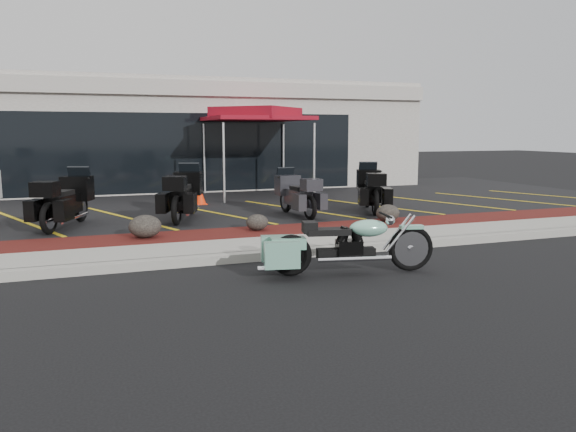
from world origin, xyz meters
name	(u,v)px	position (x,y,z in m)	size (l,w,h in m)	color
ground	(296,270)	(0.00, 0.00, 0.00)	(90.00, 90.00, 0.00)	black
curb	(278,254)	(0.00, 0.90, 0.07)	(24.00, 0.25, 0.15)	gray
sidewalk	(266,247)	(0.00, 1.60, 0.07)	(24.00, 1.20, 0.15)	gray
mulch_bed	(248,235)	(0.00, 2.80, 0.08)	(24.00, 1.20, 0.16)	black
upper_lot	(198,204)	(0.00, 8.20, 0.07)	(26.00, 9.60, 0.15)	black
dealership_building	(167,136)	(0.00, 14.47, 2.01)	(18.00, 8.16, 4.00)	gray
boulder_left	(145,226)	(-2.06, 2.82, 0.38)	(0.63, 0.52, 0.44)	black
boulder_mid	(257,222)	(0.22, 2.88, 0.33)	(0.47, 0.39, 0.33)	black
boulder_right	(388,213)	(3.36, 2.96, 0.36)	(0.55, 0.46, 0.39)	black
hero_cruiser	(411,242)	(1.68, -0.69, 0.48)	(2.71, 0.69, 0.96)	#7FC5A9
touring_black_front	(80,194)	(-3.24, 5.35, 0.79)	(2.18, 0.83, 1.27)	black
touring_black_mid	(190,189)	(-0.69, 5.63, 0.80)	(2.22, 0.85, 1.29)	black
touring_grey	(286,190)	(1.68, 5.19, 0.73)	(1.99, 0.76, 1.15)	#29292D
touring_black_rear	(368,185)	(4.09, 5.33, 0.77)	(2.14, 0.82, 1.24)	black
traffic_cone	(200,196)	(-0.06, 7.52, 0.40)	(0.33, 0.33, 0.50)	#FE3008
popup_canopy	(256,116)	(2.05, 8.99, 2.69)	(3.94, 3.94, 2.79)	silver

